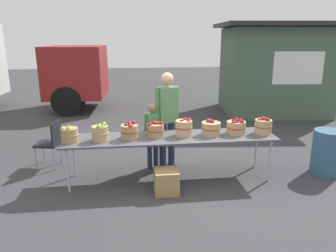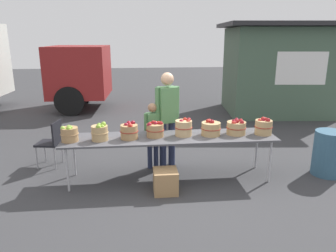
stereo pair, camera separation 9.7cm
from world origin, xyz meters
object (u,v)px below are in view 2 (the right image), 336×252
at_px(folding_chair, 52,140).
at_px(apple_basket_red_2, 184,128).
at_px(apple_basket_green_0, 69,134).
at_px(apple_basket_red_4, 236,127).
at_px(apple_basket_red_5, 263,126).
at_px(child_customer, 153,130).
at_px(produce_crate, 166,181).
at_px(trash_barrel, 329,153).
at_px(market_table, 170,139).
at_px(vendor_adult, 167,112).
at_px(apple_basket_green_1, 100,132).
at_px(apple_basket_red_3, 211,128).
at_px(apple_basket_red_1, 155,129).
at_px(apple_basket_red_0, 129,131).

bearing_deg(folding_chair, apple_basket_red_2, 82.31).
height_order(apple_basket_green_0, apple_basket_red_2, apple_basket_red_2).
height_order(apple_basket_red_4, apple_basket_red_5, apple_basket_red_5).
distance_m(child_customer, produce_crate, 1.15).
distance_m(apple_basket_red_4, trash_barrel, 1.71).
bearing_deg(child_customer, market_table, 96.28).
bearing_deg(vendor_adult, market_table, 71.82).
bearing_deg(apple_basket_red_2, apple_basket_green_1, -175.69).
bearing_deg(child_customer, trash_barrel, 147.94).
bearing_deg(market_table, apple_basket_red_2, 9.57).
relative_size(apple_basket_red_2, apple_basket_red_3, 0.89).
distance_m(apple_basket_green_0, apple_basket_red_2, 1.84).
height_order(apple_basket_red_2, trash_barrel, apple_basket_red_2).
height_order(apple_basket_red_1, vendor_adult, vendor_adult).
bearing_deg(apple_basket_red_0, apple_basket_red_5, 0.22).
height_order(apple_basket_green_0, vendor_adult, vendor_adult).
distance_m(apple_basket_red_4, child_customer, 1.48).
bearing_deg(apple_basket_green_0, market_table, 2.55).
xyz_separation_m(apple_basket_red_1, vendor_adult, (0.26, 0.54, 0.15)).
relative_size(apple_basket_red_3, folding_chair, 0.39).
height_order(apple_basket_red_0, apple_basket_red_5, apple_basket_red_5).
relative_size(apple_basket_red_1, apple_basket_red_4, 0.89).
bearing_deg(folding_chair, produce_crate, 67.17).
bearing_deg(apple_basket_red_0, apple_basket_red_2, 4.57).
bearing_deg(apple_basket_red_5, produce_crate, -164.62).
distance_m(apple_basket_green_1, apple_basket_red_2, 1.36).
height_order(apple_basket_red_1, child_customer, child_customer).
bearing_deg(apple_basket_red_3, apple_basket_red_2, 177.31).
relative_size(child_customer, trash_barrel, 1.55).
bearing_deg(apple_basket_green_1, vendor_adult, 29.35).
xyz_separation_m(apple_basket_red_4, child_customer, (-1.39, 0.49, -0.15)).
xyz_separation_m(apple_basket_red_3, vendor_adult, (-0.67, 0.56, 0.16)).
xyz_separation_m(apple_basket_red_4, vendor_adult, (-1.11, 0.56, 0.16)).
bearing_deg(apple_basket_green_1, apple_basket_red_5, 0.83).
bearing_deg(apple_basket_red_0, apple_basket_red_1, 9.04).
xyz_separation_m(trash_barrel, produce_crate, (-2.89, -0.38, -0.21)).
bearing_deg(vendor_adult, produce_crate, 66.10).
height_order(apple_basket_red_0, apple_basket_red_3, apple_basket_red_0).
xyz_separation_m(apple_basket_green_1, apple_basket_red_3, (1.82, 0.08, -0.02)).
distance_m(apple_basket_green_0, vendor_adult, 1.75).
distance_m(apple_basket_red_3, trash_barrel, 2.14).
xyz_separation_m(apple_basket_green_0, apple_basket_red_0, (0.93, 0.04, 0.01)).
height_order(apple_basket_red_2, produce_crate, apple_basket_red_2).
height_order(apple_basket_red_1, apple_basket_red_3, apple_basket_red_3).
distance_m(market_table, apple_basket_red_3, 0.71).
bearing_deg(folding_chair, market_table, 79.50).
relative_size(apple_basket_red_4, child_customer, 0.28).
bearing_deg(apple_basket_red_1, produce_crate, -77.16).
bearing_deg(folding_chair, child_customer, 91.51).
relative_size(apple_basket_green_0, produce_crate, 0.77).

